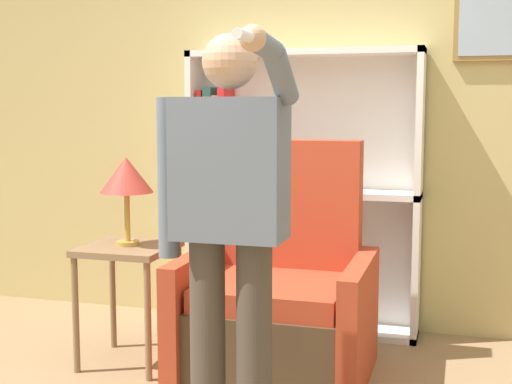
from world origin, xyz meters
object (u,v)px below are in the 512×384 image
at_px(person_standing, 229,215).
at_px(table_lamp, 126,177).
at_px(bookcase, 280,196).
at_px(side_table, 128,265).
at_px(armchair, 279,303).

distance_m(person_standing, table_lamp, 1.20).
bearing_deg(person_standing, bookcase, 97.26).
relative_size(bookcase, table_lamp, 3.64).
bearing_deg(side_table, person_standing, -43.32).
xyz_separation_m(person_standing, side_table, (-0.87, 0.82, -0.44)).
xyz_separation_m(bookcase, person_standing, (0.22, -1.72, 0.14)).
xyz_separation_m(armchair, person_standing, (0.02, -0.94, 0.62)).
bearing_deg(side_table, table_lamp, 90.00).
bearing_deg(table_lamp, person_standing, -43.32).
height_order(armchair, person_standing, person_standing).
bearing_deg(person_standing, table_lamp, 136.68).
relative_size(side_table, table_lamp, 1.37).
bearing_deg(armchair, side_table, -171.80).
height_order(bookcase, armchair, bookcase).
height_order(bookcase, side_table, bookcase).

